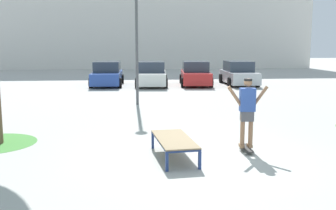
# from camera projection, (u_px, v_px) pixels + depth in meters

# --- Properties ---
(ground_plane) EXTENTS (120.00, 120.00, 0.00)m
(ground_plane) POSITION_uv_depth(u_px,v_px,m) (200.00, 153.00, 9.46)
(ground_plane) COLOR #A8A8A3
(building_facade) EXTENTS (38.04, 4.00, 12.26)m
(building_facade) POSITION_uv_depth(u_px,v_px,m) (129.00, 9.00, 41.21)
(building_facade) COLOR silver
(building_facade) RESTS_ON ground
(skate_box) EXTENTS (0.95, 1.97, 0.46)m
(skate_box) POSITION_uv_depth(u_px,v_px,m) (174.00, 140.00, 9.02)
(skate_box) COLOR navy
(skate_box) RESTS_ON ground
(skateboard) EXTENTS (0.24, 0.81, 0.09)m
(skateboard) POSITION_uv_depth(u_px,v_px,m) (246.00, 148.00, 9.63)
(skateboard) COLOR black
(skateboard) RESTS_ON ground
(skater) EXTENTS (1.00, 0.30, 1.69)m
(skater) POSITION_uv_depth(u_px,v_px,m) (247.00, 108.00, 9.47)
(skater) COLOR #8E6647
(skater) RESTS_ON skateboard
(car_blue) EXTENTS (2.01, 4.25, 1.50)m
(car_blue) POSITION_uv_depth(u_px,v_px,m) (107.00, 75.00, 24.58)
(car_blue) COLOR #28479E
(car_blue) RESTS_ON ground
(car_white) EXTENTS (2.15, 4.31, 1.50)m
(car_white) POSITION_uv_depth(u_px,v_px,m) (152.00, 75.00, 24.44)
(car_white) COLOR silver
(car_white) RESTS_ON ground
(car_red) EXTENTS (2.20, 4.34, 1.50)m
(car_red) POSITION_uv_depth(u_px,v_px,m) (195.00, 74.00, 24.87)
(car_red) COLOR red
(car_red) RESTS_ON ground
(car_silver) EXTENTS (2.00, 4.24, 1.50)m
(car_silver) POSITION_uv_depth(u_px,v_px,m) (239.00, 74.00, 25.06)
(car_silver) COLOR #B7BABF
(car_silver) RESTS_ON ground
(light_post) EXTENTS (0.36, 0.36, 5.83)m
(light_post) POSITION_uv_depth(u_px,v_px,m) (136.00, 14.00, 16.44)
(light_post) COLOR #4C4C51
(light_post) RESTS_ON ground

